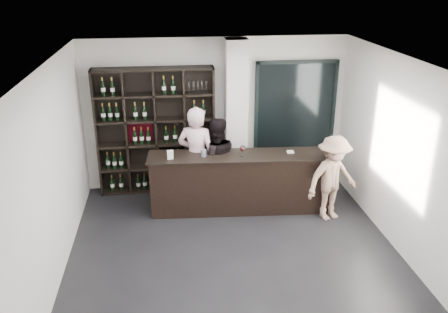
{
  "coord_description": "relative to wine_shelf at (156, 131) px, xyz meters",
  "views": [
    {
      "loc": [
        -0.92,
        -5.96,
        4.06
      ],
      "look_at": [
        -0.04,
        1.1,
        1.22
      ],
      "focal_mm": 38.0,
      "sensor_mm": 36.0,
      "label": 1
    }
  ],
  "objects": [
    {
      "name": "structural_column",
      "position": [
        1.5,
        -0.1,
        0.25
      ],
      "size": [
        0.4,
        0.4,
        2.9
      ],
      "primitive_type": "cube",
      "color": "silver",
      "rests_on": "floor"
    },
    {
      "name": "wine_glass",
      "position": [
        1.47,
        -1.07,
        -0.04
      ],
      "size": [
        0.11,
        0.11,
        0.22
      ],
      "primitive_type": null,
      "rotation": [
        0.0,
        0.0,
        0.16
      ],
      "color": "white",
      "rests_on": "tasting_counter"
    },
    {
      "name": "wine_shelf",
      "position": [
        0.0,
        0.0,
        0.0
      ],
      "size": [
        2.2,
        0.35,
        2.4
      ],
      "primitive_type": null,
      "color": "black",
      "rests_on": "floor"
    },
    {
      "name": "card_stand",
      "position": [
        0.24,
        -1.05,
        -0.07
      ],
      "size": [
        0.11,
        0.06,
        0.15
      ],
      "primitive_type": "cube",
      "rotation": [
        0.0,
        0.0,
        0.07
      ],
      "color": "white",
      "rests_on": "tasting_counter"
    },
    {
      "name": "glass_panel",
      "position": [
        2.7,
        0.12,
        0.2
      ],
      "size": [
        1.6,
        0.08,
        2.1
      ],
      "color": "black",
      "rests_on": "floor"
    },
    {
      "name": "taster_black",
      "position": [
        1.05,
        -0.72,
        -0.38
      ],
      "size": [
        0.85,
        0.69,
        1.64
      ],
      "primitive_type": "imported",
      "rotation": [
        0.0,
        0.0,
        3.24
      ],
      "color": "black",
      "rests_on": "floor"
    },
    {
      "name": "floor",
      "position": [
        1.15,
        -2.57,
        -1.2
      ],
      "size": [
        5.0,
        5.5,
        0.01
      ],
      "primitive_type": "cube",
      "color": "black",
      "rests_on": "ground"
    },
    {
      "name": "tasting_counter",
      "position": [
        1.45,
        -1.01,
        -0.67
      ],
      "size": [
        3.2,
        0.66,
        1.05
      ],
      "rotation": [
        0.0,
        0.0,
        -0.06
      ],
      "color": "black",
      "rests_on": "floor"
    },
    {
      "name": "napkin_stack",
      "position": [
        2.34,
        -1.0,
        -0.14
      ],
      "size": [
        0.12,
        0.12,
        0.02
      ],
      "primitive_type": "cube",
      "rotation": [
        0.0,
        0.0,
        -0.09
      ],
      "color": "white",
      "rests_on": "tasting_counter"
    },
    {
      "name": "taster_pink",
      "position": [
        0.71,
        -0.72,
        -0.27
      ],
      "size": [
        0.78,
        0.64,
        1.85
      ],
      "primitive_type": "imported",
      "rotation": [
        0.0,
        0.0,
        2.81
      ],
      "color": "beige",
      "rests_on": "floor"
    },
    {
      "name": "customer",
      "position": [
        2.95,
        -1.52,
        -0.45
      ],
      "size": [
        1.1,
        0.84,
        1.5
      ],
      "primitive_type": "imported",
      "rotation": [
        0.0,
        0.0,
        0.33
      ],
      "color": "#9D7966",
      "rests_on": "floor"
    },
    {
      "name": "spit_cup",
      "position": [
        0.81,
        -1.01,
        -0.08
      ],
      "size": [
        0.12,
        0.12,
        0.13
      ],
      "primitive_type": "cylinder",
      "rotation": [
        0.0,
        0.0,
        0.4
      ],
      "color": "#9CAAC0",
      "rests_on": "tasting_counter"
    }
  ]
}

